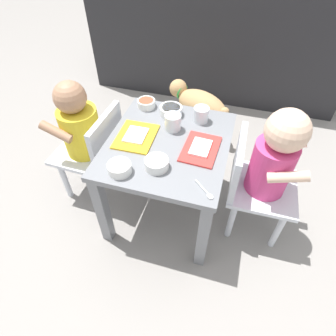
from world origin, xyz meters
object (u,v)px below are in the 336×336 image
at_px(food_tray_left, 136,136).
at_px(cereal_bowl_left_side, 157,163).
at_px(veggie_bowl_near, 171,110).
at_px(cereal_bowl_right_side, 119,168).
at_px(food_tray_right, 201,148).
at_px(water_cup_right, 201,115).
at_px(water_cup_left, 173,123).
at_px(dining_table, 168,157).
at_px(seated_child_left, 83,130).
at_px(dog, 199,105).
at_px(spoon_by_left_tray, 206,191).
at_px(veggie_bowl_far, 146,103).
at_px(seated_child_right, 270,162).

relative_size(food_tray_left, cereal_bowl_left_side, 2.18).
relative_size(veggie_bowl_near, cereal_bowl_right_side, 1.17).
relative_size(food_tray_right, water_cup_right, 2.93).
relative_size(water_cup_left, water_cup_right, 1.05).
height_order(dining_table, cereal_bowl_left_side, cereal_bowl_left_side).
bearing_deg(veggie_bowl_near, food_tray_right, -47.73).
distance_m(seated_child_left, food_tray_right, 0.54).
bearing_deg(food_tray_right, dog, 100.96).
bearing_deg(dog, spoon_by_left_tray, -77.67).
xyz_separation_m(seated_child_left, veggie_bowl_far, (0.24, 0.19, 0.07)).
bearing_deg(veggie_bowl_near, cereal_bowl_left_side, -82.89).
relative_size(dog, water_cup_left, 6.01).
height_order(dining_table, food_tray_left, food_tray_left).
height_order(food_tray_left, cereal_bowl_left_side, cereal_bowl_left_side).
bearing_deg(food_tray_left, veggie_bowl_far, 98.15).
xyz_separation_m(dining_table, spoon_by_left_tray, (0.20, -0.21, 0.08)).
relative_size(food_tray_right, cereal_bowl_right_side, 2.26).
relative_size(water_cup_right, cereal_bowl_left_side, 0.75).
bearing_deg(spoon_by_left_tray, food_tray_right, 106.43).
height_order(dining_table, cereal_bowl_right_side, cereal_bowl_right_side).
bearing_deg(veggie_bowl_far, cereal_bowl_right_side, -83.79).
height_order(water_cup_right, cereal_bowl_right_side, water_cup_right).
bearing_deg(cereal_bowl_right_side, food_tray_right, 37.94).
height_order(water_cup_left, spoon_by_left_tray, water_cup_left).
bearing_deg(food_tray_right, spoon_by_left_tray, -73.57).
distance_m(seated_child_right, cereal_bowl_right_side, 0.58).
distance_m(dining_table, food_tray_left, 0.16).
xyz_separation_m(cereal_bowl_left_side, veggie_bowl_near, (-0.04, 0.34, 0.00)).
relative_size(seated_child_right, veggie_bowl_near, 6.39).
xyz_separation_m(seated_child_right, food_tray_left, (-0.54, -0.03, 0.03)).
bearing_deg(cereal_bowl_right_side, veggie_bowl_near, 78.56).
relative_size(dog, food_tray_left, 2.17).
xyz_separation_m(veggie_bowl_near, cereal_bowl_right_side, (-0.08, -0.40, -0.00)).
bearing_deg(seated_child_right, water_cup_right, 153.10).
bearing_deg(water_cup_left, seated_child_left, -170.41).
xyz_separation_m(dining_table, food_tray_right, (0.14, -0.01, 0.09)).
bearing_deg(water_cup_left, food_tray_left, -143.69).
relative_size(water_cup_right, cereal_bowl_right_side, 0.77).
bearing_deg(seated_child_left, cereal_bowl_left_side, -22.65).
height_order(water_cup_right, veggie_bowl_far, water_cup_right).
bearing_deg(cereal_bowl_left_side, food_tray_left, 133.93).
xyz_separation_m(food_tray_left, spoon_by_left_tray, (0.33, -0.21, -0.00)).
distance_m(food_tray_left, cereal_bowl_right_side, 0.20).
xyz_separation_m(food_tray_left, food_tray_right, (0.27, 0.00, 0.00)).
height_order(food_tray_right, water_cup_right, water_cup_right).
relative_size(food_tray_left, water_cup_left, 2.76).
bearing_deg(cereal_bowl_right_side, seated_child_left, 141.20).
relative_size(water_cup_left, cereal_bowl_right_side, 0.81).
bearing_deg(food_tray_right, veggie_bowl_near, 132.27).
distance_m(seated_child_right, food_tray_right, 0.27).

